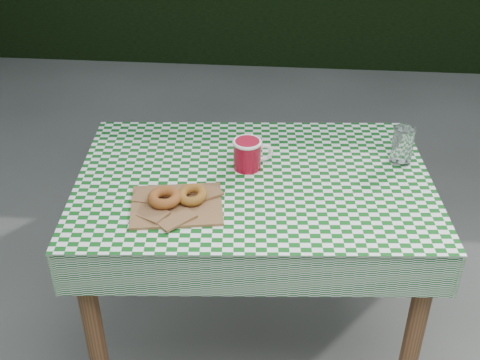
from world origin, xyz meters
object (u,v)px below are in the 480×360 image
object	(u,v)px
table	(253,267)
paper_bag	(177,205)
drinking_glass	(402,146)
coffee_mug	(247,154)

from	to	relation	value
table	paper_bag	world-z (taller)	paper_bag
table	drinking_glass	xyz separation A→B (m)	(0.48, 0.14, 0.44)
table	drinking_glass	world-z (taller)	drinking_glass
coffee_mug	drinking_glass	distance (m)	0.52
paper_bag	coffee_mug	size ratio (longest dim) A/B	1.51
drinking_glass	coffee_mug	bearing A→B (deg)	-170.98
coffee_mug	table	bearing A→B (deg)	-84.25
paper_bag	drinking_glass	size ratio (longest dim) A/B	2.13
table	paper_bag	bearing A→B (deg)	-145.95
table	coffee_mug	bearing A→B (deg)	109.22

